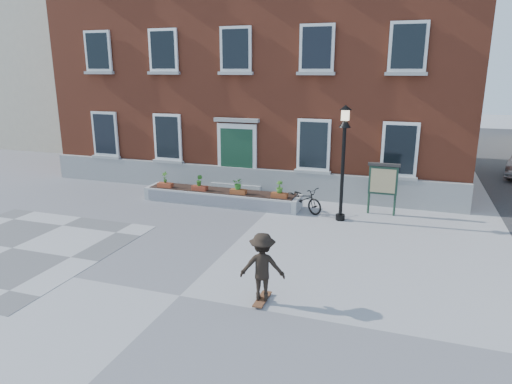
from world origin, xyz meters
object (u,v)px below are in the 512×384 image
(notice_board, at_px, (383,180))
(bicycle, at_px, (303,199))
(lamp_post, at_px, (344,147))
(skateboarder, at_px, (262,267))

(notice_board, bearing_deg, bicycle, -169.04)
(lamp_post, bearing_deg, skateboarder, -97.07)
(lamp_post, bearing_deg, bicycle, 158.71)
(bicycle, distance_m, lamp_post, 2.60)
(lamp_post, distance_m, notice_board, 2.12)
(lamp_post, relative_size, skateboarder, 2.41)
(bicycle, xyz_separation_m, notice_board, (2.75, 0.53, 0.80))
(bicycle, xyz_separation_m, lamp_post, (1.47, -0.57, 2.07))
(bicycle, relative_size, lamp_post, 0.45)
(notice_board, relative_size, skateboarder, 1.15)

